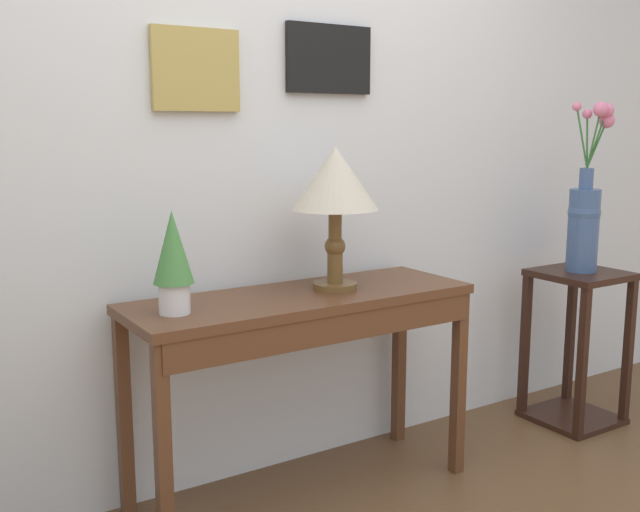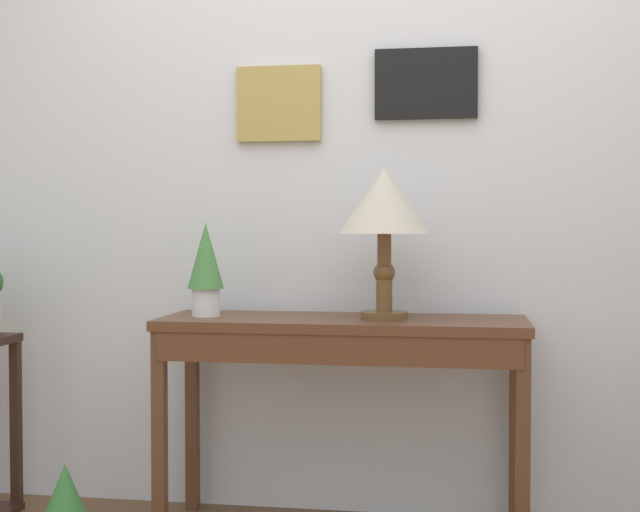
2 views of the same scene
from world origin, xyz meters
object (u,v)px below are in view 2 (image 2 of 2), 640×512
(potted_plant_floor, at_px, (65,503))
(table_lamp, at_px, (384,207))
(potted_plant_on_console, at_px, (206,265))
(console_table, at_px, (342,349))

(potted_plant_floor, bearing_deg, table_lamp, 16.33)
(potted_plant_on_console, height_order, potted_plant_floor, potted_plant_on_console)
(console_table, bearing_deg, table_lamp, 9.60)
(console_table, distance_m, potted_plant_floor, 1.07)
(potted_plant_on_console, bearing_deg, table_lamp, 2.02)
(potted_plant_on_console, bearing_deg, console_table, -0.26)
(table_lamp, bearing_deg, potted_plant_on_console, -177.98)
(potted_plant_on_console, bearing_deg, potted_plant_floor, -145.14)
(console_table, height_order, potted_plant_on_console, potted_plant_on_console)
(table_lamp, bearing_deg, console_table, -170.40)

